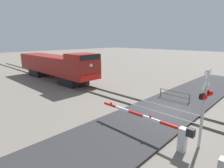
% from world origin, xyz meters
% --- Properties ---
extents(ground_plane, '(160.00, 160.00, 0.00)m').
position_xyz_m(ground_plane, '(0.00, 0.00, 0.00)').
color(ground_plane, slate).
extents(rail_track_left, '(0.08, 80.00, 0.15)m').
position_xyz_m(rail_track_left, '(-0.72, 0.00, 0.07)').
color(rail_track_left, '#59544C').
rests_on(rail_track_left, ground_plane).
extents(rail_track_right, '(0.08, 80.00, 0.15)m').
position_xyz_m(rail_track_right, '(0.72, 0.00, 0.07)').
color(rail_track_right, '#59544C').
rests_on(rail_track_right, ground_plane).
extents(road_surface, '(36.00, 4.86, 0.15)m').
position_xyz_m(road_surface, '(0.00, 0.00, 0.07)').
color(road_surface, '#2D2D30').
rests_on(road_surface, ground_plane).
extents(locomotive, '(3.04, 15.73, 3.88)m').
position_xyz_m(locomotive, '(0.00, 16.18, 1.98)').
color(locomotive, black).
rests_on(locomotive, ground_plane).
extents(crossing_signal, '(1.18, 0.33, 4.06)m').
position_xyz_m(crossing_signal, '(-3.12, -3.74, 2.53)').
color(crossing_signal, '#ADADB2').
rests_on(crossing_signal, ground_plane).
extents(crossing_gate, '(0.36, 6.06, 1.36)m').
position_xyz_m(crossing_gate, '(-4.08, -2.46, 0.85)').
color(crossing_gate, silver).
rests_on(crossing_gate, ground_plane).
extents(guard_railing, '(0.08, 2.79, 0.95)m').
position_xyz_m(guard_railing, '(2.81, 0.50, 0.62)').
color(guard_railing, '#4C4742').
rests_on(guard_railing, ground_plane).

